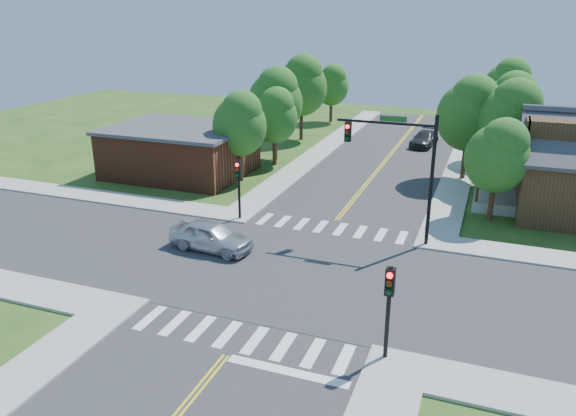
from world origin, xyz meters
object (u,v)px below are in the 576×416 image
at_px(signal_pole_se, 389,296).
at_px(signal_pole_nw, 238,178).
at_px(signal_mast_ne, 401,157).
at_px(car_dgrey, 424,139).
at_px(car_silver, 211,237).

bearing_deg(signal_pole_se, signal_pole_nw, 135.00).
distance_m(signal_mast_ne, car_dgrey, 23.88).
distance_m(signal_pole_nw, car_dgrey, 24.84).
height_order(signal_pole_se, signal_pole_nw, same).
bearing_deg(signal_pole_nw, car_dgrey, 71.38).
relative_size(signal_pole_se, car_silver, 0.80).
distance_m(signal_mast_ne, car_silver, 10.90).
bearing_deg(signal_pole_nw, signal_pole_se, -45.00).
height_order(car_silver, car_dgrey, car_silver).
bearing_deg(car_silver, signal_pole_nw, 11.79).
distance_m(signal_pole_nw, car_silver, 5.01).
relative_size(car_silver, car_dgrey, 0.98).
distance_m(signal_mast_ne, signal_pole_nw, 9.76).
distance_m(signal_pole_se, car_silver, 12.68).
bearing_deg(signal_pole_nw, car_silver, -83.58).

